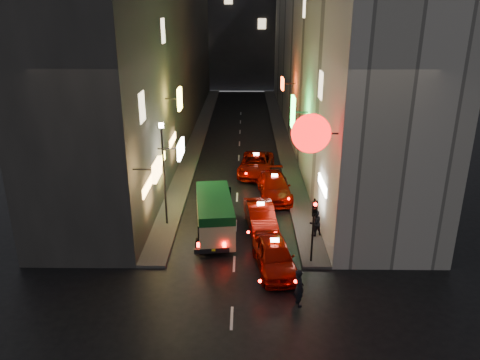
{
  "coord_description": "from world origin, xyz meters",
  "views": [
    {
      "loc": [
        0.55,
        -12.71,
        12.61
      ],
      "look_at": [
        0.25,
        13.0,
        2.97
      ],
      "focal_mm": 35.0,
      "sensor_mm": 36.0,
      "label": 1
    }
  ],
  "objects_px": {
    "minibus": "(214,212)",
    "traffic_light": "(314,218)",
    "taxi_near": "(274,253)",
    "lamp_post": "(164,168)",
    "pedestrian_crossing": "(299,285)"
  },
  "relations": [
    {
      "from": "taxi_near",
      "to": "traffic_light",
      "type": "relative_size",
      "value": 1.71
    },
    {
      "from": "minibus",
      "to": "lamp_post",
      "type": "bearing_deg",
      "value": 157.14
    },
    {
      "from": "taxi_near",
      "to": "traffic_light",
      "type": "distance_m",
      "value": 2.68
    },
    {
      "from": "minibus",
      "to": "lamp_post",
      "type": "xyz_separation_m",
      "value": [
        -3.0,
        1.27,
        2.23
      ]
    },
    {
      "from": "taxi_near",
      "to": "traffic_light",
      "type": "xyz_separation_m",
      "value": [
        1.96,
        0.44,
        1.78
      ]
    },
    {
      "from": "taxi_near",
      "to": "lamp_post",
      "type": "distance_m",
      "value": 8.46
    },
    {
      "from": "taxi_near",
      "to": "traffic_light",
      "type": "height_order",
      "value": "traffic_light"
    },
    {
      "from": "minibus",
      "to": "traffic_light",
      "type": "relative_size",
      "value": 1.63
    },
    {
      "from": "minibus",
      "to": "lamp_post",
      "type": "relative_size",
      "value": 0.92
    },
    {
      "from": "traffic_light",
      "to": "taxi_near",
      "type": "bearing_deg",
      "value": -167.25
    },
    {
      "from": "taxi_near",
      "to": "lamp_post",
      "type": "height_order",
      "value": "lamp_post"
    },
    {
      "from": "minibus",
      "to": "taxi_near",
      "type": "xyz_separation_m",
      "value": [
        3.24,
        -3.71,
        -0.58
      ]
    },
    {
      "from": "minibus",
      "to": "taxi_near",
      "type": "relative_size",
      "value": 0.96
    },
    {
      "from": "pedestrian_crossing",
      "to": "traffic_light",
      "type": "bearing_deg",
      "value": -35.66
    },
    {
      "from": "pedestrian_crossing",
      "to": "lamp_post",
      "type": "height_order",
      "value": "lamp_post"
    }
  ]
}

